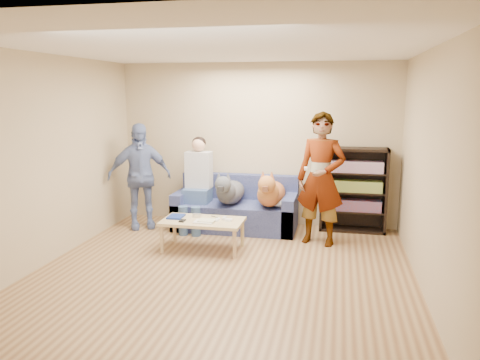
% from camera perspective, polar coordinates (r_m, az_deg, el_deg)
% --- Properties ---
extents(ground, '(5.00, 5.00, 0.00)m').
position_cam_1_polar(ground, '(5.53, -2.65, -12.00)').
color(ground, brown).
rests_on(ground, ground).
extents(ceiling, '(5.00, 5.00, 0.00)m').
position_cam_1_polar(ceiling, '(5.13, -2.91, 15.90)').
color(ceiling, white).
rests_on(ceiling, ground).
extents(wall_back, '(4.50, 0.00, 4.50)m').
position_cam_1_polar(wall_back, '(7.60, 2.05, 4.37)').
color(wall_back, tan).
rests_on(wall_back, ground).
extents(wall_front, '(4.50, 0.00, 4.50)m').
position_cam_1_polar(wall_front, '(2.89, -15.60, -6.48)').
color(wall_front, tan).
rests_on(wall_front, ground).
extents(wall_left, '(0.00, 5.00, 5.00)m').
position_cam_1_polar(wall_left, '(6.14, -23.54, 1.99)').
color(wall_left, tan).
rests_on(wall_left, ground).
extents(wall_right, '(0.00, 5.00, 5.00)m').
position_cam_1_polar(wall_right, '(5.09, 22.52, 0.45)').
color(wall_right, tan).
rests_on(wall_right, ground).
extents(blanket, '(0.42, 0.35, 0.15)m').
position_cam_1_polar(blanket, '(7.09, 5.08, -2.68)').
color(blanket, '#B7B7BC').
rests_on(blanket, sofa).
extents(person_standing_right, '(0.78, 0.61, 1.87)m').
position_cam_1_polar(person_standing_right, '(6.63, 9.83, 0.12)').
color(person_standing_right, gray).
rests_on(person_standing_right, ground).
extents(person_standing_left, '(1.05, 0.84, 1.66)m').
position_cam_1_polar(person_standing_left, '(7.51, -12.15, 0.46)').
color(person_standing_left, '#7684BD').
rests_on(person_standing_left, ground).
extents(held_controller, '(0.05, 0.13, 0.03)m').
position_cam_1_polar(held_controller, '(6.42, 8.02, 1.40)').
color(held_controller, white).
rests_on(held_controller, person_standing_right).
extents(notebook_blue, '(0.20, 0.26, 0.03)m').
position_cam_1_polar(notebook_blue, '(6.57, -7.81, -4.43)').
color(notebook_blue, navy).
rests_on(notebook_blue, coffee_table).
extents(papers, '(0.26, 0.20, 0.02)m').
position_cam_1_polar(papers, '(6.29, -4.40, -5.08)').
color(papers, silver).
rests_on(papers, coffee_table).
extents(magazine, '(0.22, 0.17, 0.01)m').
position_cam_1_polar(magazine, '(6.30, -4.08, -4.93)').
color(magazine, beige).
rests_on(magazine, coffee_table).
extents(camera_silver, '(0.11, 0.06, 0.05)m').
position_cam_1_polar(camera_silver, '(6.54, -5.29, -4.33)').
color(camera_silver, silver).
rests_on(camera_silver, coffee_table).
extents(controller_a, '(0.04, 0.13, 0.03)m').
position_cam_1_polar(controller_a, '(6.42, -1.92, -4.67)').
color(controller_a, silver).
rests_on(controller_a, coffee_table).
extents(controller_b, '(0.09, 0.06, 0.03)m').
position_cam_1_polar(controller_b, '(6.33, -1.38, -4.90)').
color(controller_b, white).
rests_on(controller_b, coffee_table).
extents(headphone_cup_a, '(0.07, 0.07, 0.02)m').
position_cam_1_polar(headphone_cup_a, '(6.33, -2.88, -4.95)').
color(headphone_cup_a, silver).
rests_on(headphone_cup_a, coffee_table).
extents(headphone_cup_b, '(0.07, 0.07, 0.02)m').
position_cam_1_polar(headphone_cup_b, '(6.40, -2.70, -4.76)').
color(headphone_cup_b, white).
rests_on(headphone_cup_b, coffee_table).
extents(pen_orange, '(0.13, 0.06, 0.01)m').
position_cam_1_polar(pen_orange, '(6.26, -5.17, -5.21)').
color(pen_orange, '#C56E1B').
rests_on(pen_orange, coffee_table).
extents(pen_black, '(0.13, 0.08, 0.01)m').
position_cam_1_polar(pen_black, '(6.53, -3.11, -4.50)').
color(pen_black, black).
rests_on(pen_black, coffee_table).
extents(wallet, '(0.07, 0.12, 0.02)m').
position_cam_1_polar(wallet, '(6.36, -7.05, -4.95)').
color(wallet, black).
rests_on(wallet, coffee_table).
extents(sofa, '(1.90, 0.85, 0.82)m').
position_cam_1_polar(sofa, '(7.44, -0.45, -3.75)').
color(sofa, '#515B93').
rests_on(sofa, ground).
extents(person_seated, '(0.40, 0.73, 1.47)m').
position_cam_1_polar(person_seated, '(7.36, -5.24, -0.01)').
color(person_seated, '#425A92').
rests_on(person_seated, sofa).
extents(dog_gray, '(0.40, 1.24, 0.57)m').
position_cam_1_polar(dog_gray, '(7.20, -1.31, -1.38)').
color(dog_gray, '#4E5158').
rests_on(dog_gray, sofa).
extents(dog_tan, '(0.42, 1.17, 0.61)m').
position_cam_1_polar(dog_tan, '(7.07, 3.74, -1.52)').
color(dog_tan, '#A76133').
rests_on(dog_tan, sofa).
extents(coffee_table, '(1.10, 0.60, 0.42)m').
position_cam_1_polar(coffee_table, '(6.41, -4.57, -5.28)').
color(coffee_table, '#D7BD84').
rests_on(coffee_table, ground).
extents(bookshelf, '(1.00, 0.34, 1.30)m').
position_cam_1_polar(bookshelf, '(7.41, 13.67, -0.94)').
color(bookshelf, black).
rests_on(bookshelf, ground).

